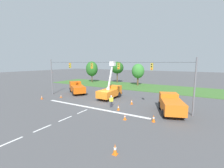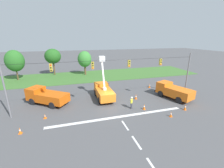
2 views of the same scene
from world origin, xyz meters
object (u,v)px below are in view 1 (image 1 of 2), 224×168
utility_truck_support_near (171,104)px  traffic_cone_lane_edge_b (61,96)px  tree_west (117,68)px  road_worker (111,101)px  traffic_cone_mid_right (132,102)px  utility_truck_support_far (77,88)px  traffic_cone_foreground_right (42,97)px  traffic_cone_foreground_left (115,149)px  traffic_cone_far_left (118,107)px  tree_centre (138,71)px  traffic_cone_mid_left (154,118)px  tree_far_west (92,69)px  traffic_cone_lane_edge_a (125,117)px  traffic_cone_near_bucket (170,100)px  utility_truck_bucket_lift (110,91)px

utility_truck_support_near → traffic_cone_lane_edge_b: utility_truck_support_near is taller
tree_west → road_worker: tree_west is taller
traffic_cone_mid_right → utility_truck_support_far: bearing=170.7°
traffic_cone_lane_edge_b → traffic_cone_foreground_right: bearing=-129.0°
traffic_cone_foreground_left → traffic_cone_far_left: bearing=116.1°
traffic_cone_foreground_left → traffic_cone_foreground_right: traffic_cone_foreground_left is taller
road_worker → traffic_cone_foreground_left: size_ratio=2.17×
tree_centre → traffic_cone_mid_left: 26.69m
traffic_cone_foreground_left → tree_centre: bearing=107.4°
traffic_cone_mid_left → traffic_cone_far_left: 5.59m
tree_far_west → traffic_cone_lane_edge_a: tree_far_west is taller
tree_centre → traffic_cone_mid_right: (5.90, -18.74, -3.74)m
traffic_cone_lane_edge_b → utility_truck_support_far: bearing=93.3°
tree_west → traffic_cone_mid_left: tree_west is taller
traffic_cone_near_bucket → traffic_cone_far_left: (-5.51, -8.19, -0.02)m
tree_centre → tree_west: bearing=164.4°
traffic_cone_foreground_left → traffic_cone_lane_edge_b: size_ratio=1.38×
utility_truck_support_far → traffic_cone_lane_edge_b: size_ratio=11.17×
utility_truck_support_far → traffic_cone_foreground_right: (-1.81, -7.20, -0.85)m
tree_centre → utility_truck_support_near: (11.91, -20.02, -2.92)m
road_worker → traffic_cone_lane_edge_a: (3.86, -3.51, -0.67)m
traffic_cone_near_bucket → traffic_cone_foreground_right: bearing=-155.1°
traffic_cone_mid_right → traffic_cone_far_left: size_ratio=1.03×
traffic_cone_mid_right → traffic_cone_near_bucket: 6.78m
utility_truck_bucket_lift → utility_truck_support_far: size_ratio=1.02×
traffic_cone_mid_right → traffic_cone_lane_edge_b: traffic_cone_mid_right is taller
tree_centre → traffic_cone_foreground_right: tree_centre is taller
traffic_cone_foreground_left → traffic_cone_mid_right: size_ratio=1.01×
utility_truck_support_far → traffic_cone_lane_edge_b: utility_truck_support_far is taller
tree_west → traffic_cone_far_left: (13.23, -24.59, -4.51)m
traffic_cone_mid_left → traffic_cone_far_left: (-5.32, 1.72, -0.02)m
utility_truck_support_far → traffic_cone_far_left: (13.14, -5.89, -0.81)m
road_worker → traffic_cone_foreground_right: road_worker is taller
traffic_cone_mid_right → traffic_cone_lane_edge_b: size_ratio=1.37×
tree_centre → traffic_cone_foreground_left: tree_centre is taller
utility_truck_support_far → traffic_cone_near_bucket: utility_truck_support_far is taller
tree_west → traffic_cone_foreground_left: bearing=-62.3°
tree_far_west → traffic_cone_foreground_left: size_ratio=8.50×
tree_centre → utility_truck_support_far: 18.47m
tree_west → traffic_cone_far_left: 28.29m
traffic_cone_near_bucket → traffic_cone_lane_edge_a: 11.41m
traffic_cone_mid_right → traffic_cone_mid_left: bearing=-48.0°
traffic_cone_near_bucket → traffic_cone_lane_edge_a: bearing=-106.5°
traffic_cone_far_left → utility_truck_support_near: bearing=20.3°
traffic_cone_mid_left → traffic_cone_lane_edge_b: size_ratio=1.40×
utility_truck_support_far → traffic_cone_lane_edge_b: bearing=-86.7°
traffic_cone_near_bucket → traffic_cone_lane_edge_b: traffic_cone_near_bucket is taller
traffic_cone_lane_edge_b → road_worker: bearing=-2.5°
traffic_cone_near_bucket → tree_west: bearing=138.8°
tree_far_west → traffic_cone_mid_left: bearing=-41.4°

